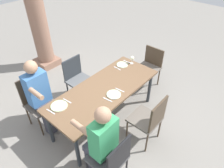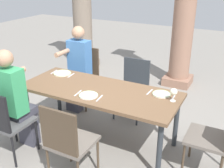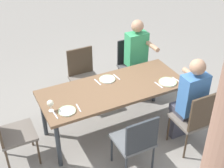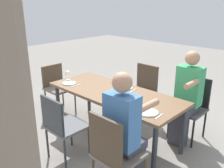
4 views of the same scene
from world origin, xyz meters
TOP-DOWN VIEW (x-y plane):
  - ground_plane at (0.00, 0.00)m, footprint 16.00×16.00m
  - dining_table at (0.00, 0.00)m, footprint 2.01×0.81m
  - chair_west_north at (-0.77, 0.83)m, footprint 0.44×0.44m
  - chair_west_south at (-0.77, -0.83)m, footprint 0.44×0.44m
  - chair_mid_north at (0.11, 0.83)m, footprint 0.44×0.44m
  - chair_mid_south at (0.11, -0.83)m, footprint 0.44×0.44m
  - chair_head_east at (1.42, 0.00)m, footprint 0.44×0.44m
  - diner_woman_green at (-0.77, 0.65)m, footprint 0.35×0.49m
  - diner_man_white at (-0.77, -0.64)m, footprint 0.35×0.49m
  - stone_column_centre at (0.42, 2.37)m, footprint 0.51×0.51m
  - plate_0 at (-0.74, 0.23)m, footprint 0.25×0.25m
  - fork_0 at (-0.89, 0.23)m, footprint 0.03×0.17m
  - spoon_0 at (-0.59, 0.23)m, footprint 0.03×0.17m
  - plate_1 at (-0.02, -0.22)m, footprint 0.23×0.23m
  - fork_1 at (-0.17, -0.22)m, footprint 0.03×0.17m
  - spoon_1 at (0.13, -0.22)m, footprint 0.04×0.17m
  - plate_2 at (0.74, 0.22)m, footprint 0.22×0.22m
  - wine_glass_2 at (0.91, 0.12)m, footprint 0.08×0.08m
  - fork_2 at (0.59, 0.22)m, footprint 0.02×0.17m
  - spoon_2 at (0.89, 0.22)m, footprint 0.02×0.17m

SIDE VIEW (x-z plane):
  - ground_plane at x=0.00m, z-range 0.00..0.00m
  - chair_head_east at x=1.42m, z-range 0.07..0.92m
  - chair_mid_north at x=0.11m, z-range 0.07..0.95m
  - chair_west_south at x=-0.77m, z-range 0.07..0.97m
  - chair_mid_south at x=0.11m, z-range 0.07..0.99m
  - chair_west_north at x=-0.77m, z-range 0.06..1.01m
  - dining_table at x=0.00m, z-range 0.30..1.03m
  - diner_man_white at x=-0.77m, z-range 0.04..1.36m
  - diner_woman_green at x=-0.77m, z-range 0.04..1.37m
  - fork_0 at x=-0.89m, z-range 0.74..0.74m
  - spoon_0 at x=-0.59m, z-range 0.74..0.74m
  - fork_1 at x=-0.17m, z-range 0.74..0.74m
  - spoon_1 at x=0.13m, z-range 0.74..0.74m
  - fork_2 at x=0.59m, z-range 0.74..0.74m
  - spoon_2 at x=0.89m, z-range 0.74..0.74m
  - plate_0 at x=-0.74m, z-range 0.74..0.75m
  - plate_1 at x=-0.02m, z-range 0.74..0.75m
  - plate_2 at x=0.74m, z-range 0.74..0.75m
  - wine_glass_2 at x=0.91m, z-range 0.77..0.92m
  - stone_column_centre at x=0.42m, z-range -0.02..3.05m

